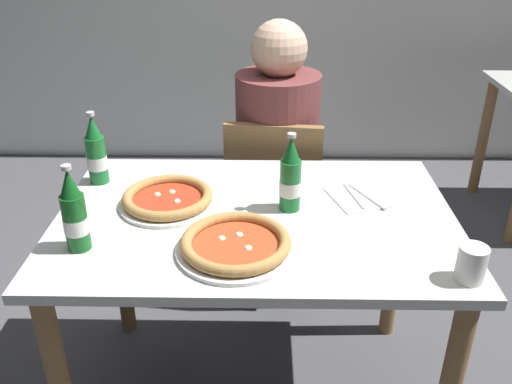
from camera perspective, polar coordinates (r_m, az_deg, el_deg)
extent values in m
cube|color=silver|center=(1.64, -0.03, -2.81)|extent=(1.20, 0.80, 0.03)
cylinder|color=olive|center=(2.21, -14.13, -6.57)|extent=(0.06, 0.06, 0.72)
cylinder|color=olive|center=(2.19, 14.48, -6.83)|extent=(0.06, 0.06, 0.72)
cube|color=olive|center=(2.39, 2.11, -0.92)|extent=(0.44, 0.44, 0.04)
cube|color=olive|center=(2.13, 1.76, 2.00)|extent=(0.38, 0.08, 0.40)
cylinder|color=olive|center=(2.64, 6.06, -3.69)|extent=(0.04, 0.04, 0.41)
cylinder|color=olive|center=(2.66, -1.28, -3.24)|extent=(0.04, 0.04, 0.41)
cylinder|color=olive|center=(2.36, 5.79, -7.95)|extent=(0.04, 0.04, 0.41)
cylinder|color=olive|center=(2.38, -2.47, -7.39)|extent=(0.04, 0.04, 0.41)
cube|color=#2D3342|center=(2.47, 2.04, -5.32)|extent=(0.32, 0.28, 0.45)
cylinder|color=brown|center=(2.24, 2.25, 5.48)|extent=(0.34, 0.34, 0.55)
sphere|color=beige|center=(2.13, 2.44, 14.84)|extent=(0.22, 0.22, 0.22)
cylinder|color=olive|center=(3.53, 22.79, 5.31)|extent=(0.06, 0.06, 0.72)
cylinder|color=white|center=(1.71, -9.23, -1.15)|extent=(0.30, 0.30, 0.01)
cylinder|color=#BC381E|center=(1.70, -9.25, -0.82)|extent=(0.22, 0.22, 0.01)
torus|color=#B78447|center=(1.70, -9.28, -0.50)|extent=(0.28, 0.28, 0.03)
sphere|color=silver|center=(1.73, -10.34, -0.39)|extent=(0.02, 0.02, 0.02)
sphere|color=silver|center=(1.68, -8.32, -1.10)|extent=(0.02, 0.02, 0.02)
sphere|color=silver|center=(1.74, -8.83, -0.12)|extent=(0.02, 0.02, 0.02)
cylinder|color=white|center=(1.47, -2.13, -6.01)|extent=(0.33, 0.33, 0.01)
cylinder|color=#CC4723|center=(1.46, -2.14, -5.65)|extent=(0.23, 0.23, 0.01)
torus|color=#B78447|center=(1.45, -2.14, -5.28)|extent=(0.30, 0.30, 0.03)
sphere|color=silver|center=(1.48, -3.63, -5.03)|extent=(0.02, 0.02, 0.02)
sphere|color=silver|center=(1.44, -0.85, -6.06)|extent=(0.02, 0.02, 0.02)
sphere|color=silver|center=(1.50, -1.79, -4.64)|extent=(0.02, 0.02, 0.02)
cylinder|color=#196B2D|center=(1.63, 3.62, 0.71)|extent=(0.06, 0.06, 0.16)
cone|color=#196B2D|center=(1.58, 3.74, 4.50)|extent=(0.05, 0.05, 0.07)
cylinder|color=#B7B7BC|center=(1.57, 3.79, 5.97)|extent=(0.03, 0.03, 0.01)
cylinder|color=white|center=(1.64, 3.61, 0.46)|extent=(0.07, 0.07, 0.04)
cylinder|color=#14591E|center=(1.52, -18.44, -3.05)|extent=(0.06, 0.06, 0.16)
cone|color=#14591E|center=(1.46, -19.11, 0.92)|extent=(0.05, 0.05, 0.07)
cylinder|color=#B7B7BC|center=(1.45, -19.37, 2.46)|extent=(0.03, 0.03, 0.01)
cylinder|color=white|center=(1.52, -18.39, -3.31)|extent=(0.07, 0.07, 0.04)
cylinder|color=#196B2D|center=(1.88, -16.39, 3.25)|extent=(0.06, 0.06, 0.16)
cone|color=#196B2D|center=(1.83, -16.87, 6.60)|extent=(0.05, 0.05, 0.07)
cylinder|color=#B7B7BC|center=(1.82, -17.05, 7.87)|extent=(0.03, 0.03, 0.01)
cylinder|color=white|center=(1.88, -16.35, 3.03)|extent=(0.07, 0.07, 0.04)
cube|color=white|center=(1.76, 10.94, -0.51)|extent=(0.23, 0.23, 0.00)
cube|color=silver|center=(1.76, 11.59, -0.38)|extent=(0.10, 0.18, 0.00)
cube|color=silver|center=(1.76, 10.31, -0.37)|extent=(0.05, 0.17, 0.00)
cylinder|color=white|center=(1.44, 21.73, -7.04)|extent=(0.07, 0.07, 0.09)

